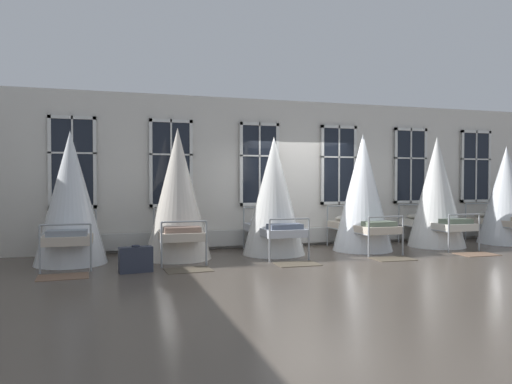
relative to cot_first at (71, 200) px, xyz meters
The scene contains 15 objects.
ground 5.24m from the cot_first, ahead, with size 29.76×29.76×0.00m, color brown.
back_wall_with_windows 5.25m from the cot_first, 12.99° to the left, with size 15.88×0.10×3.48m, color silver.
window_bank 5.20m from the cot_first, 11.69° to the left, with size 11.21×0.10×2.86m.
cot_first is the anchor object (origin of this frame).
cot_second 2.02m from the cot_first, ahead, with size 1.34×1.91×2.63m.
cot_third 4.06m from the cot_first, ahead, with size 1.34×1.90×2.51m.
cot_fourth 6.17m from the cot_first, ahead, with size 1.34×1.92×2.63m.
cot_fifth 8.19m from the cot_first, ahead, with size 1.34×1.91×2.62m.
cot_sixth 10.20m from the cot_first, ahead, with size 1.34×1.91×2.43m.
rug_first 1.79m from the cot_first, 91.45° to the right, with size 0.80×0.56×0.01m, color brown.
rug_second 2.70m from the cot_first, 33.17° to the right, with size 0.80×0.56×0.01m, color brown.
rug_third 4.44m from the cot_first, 17.96° to the right, with size 0.80×0.56×0.01m, color brown.
rug_fourth 6.38m from the cot_first, 12.16° to the right, with size 0.80×0.56×0.01m, color brown.
rug_fifth 8.36m from the cot_first, ahead, with size 0.80×0.56×0.01m, color brown.
suitcase_dark 1.96m from the cot_first, 48.28° to the right, with size 0.58×0.28×0.47m.
Camera 1 is at (-4.40, -9.60, 1.58)m, focal length 33.92 mm.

